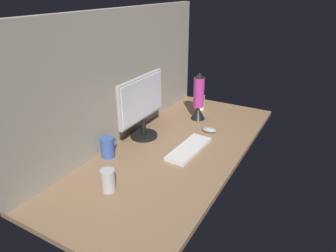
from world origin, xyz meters
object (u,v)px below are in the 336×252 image
at_px(mug_steel, 108,180).
at_px(lava_lamp, 198,100).
at_px(keyboard, 189,149).
at_px(monitor, 142,104).
at_px(mug_ceramic_blue, 108,147).
at_px(mug_ceramic_white, 200,102).
at_px(mouse, 209,130).

bearing_deg(mug_steel, lava_lamp, -1.02).
xyz_separation_m(keyboard, lava_lamp, (0.47, 0.15, 0.14)).
bearing_deg(monitor, mug_ceramic_blue, 174.00).
height_order(mug_ceramic_blue, mug_ceramic_white, mug_ceramic_blue).
relative_size(monitor, mug_ceramic_white, 3.94).
height_order(mug_ceramic_blue, lava_lamp, lava_lamp).
bearing_deg(mug_ceramic_blue, monitor, -6.00).
bearing_deg(mug_ceramic_blue, mug_ceramic_white, -9.58).
bearing_deg(lava_lamp, mug_ceramic_white, 20.09).
xyz_separation_m(mouse, mug_steel, (-0.85, 0.18, 0.04)).
bearing_deg(mug_steel, mug_ceramic_blue, 39.76).
relative_size(keyboard, lava_lamp, 1.04).
bearing_deg(monitor, keyboard, -93.04).
height_order(mouse, mug_steel, mug_steel).
distance_m(mouse, mug_steel, 0.87).
xyz_separation_m(mug_ceramic_blue, lava_lamp, (0.77, -0.23, 0.09)).
height_order(keyboard, mouse, mouse).
distance_m(mug_ceramic_blue, mug_steel, 0.33).
relative_size(monitor, mug_steel, 4.03).
height_order(keyboard, mug_steel, mug_steel).
bearing_deg(mug_steel, keyboard, -17.21).
bearing_deg(mug_steel, mouse, -12.17).
height_order(mouse, mug_ceramic_blue, mug_ceramic_blue).
xyz_separation_m(monitor, keyboard, (-0.02, -0.35, -0.22)).
relative_size(monitor, lava_lamp, 1.29).
distance_m(keyboard, mug_ceramic_white, 0.69).
bearing_deg(mouse, lava_lamp, 36.49).
xyz_separation_m(keyboard, mug_steel, (-0.55, 0.17, 0.05)).
distance_m(keyboard, mug_ceramic_blue, 0.49).
distance_m(monitor, mouse, 0.50).
height_order(monitor, mug_steel, monitor).
relative_size(mug_ceramic_white, lava_lamp, 0.33).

